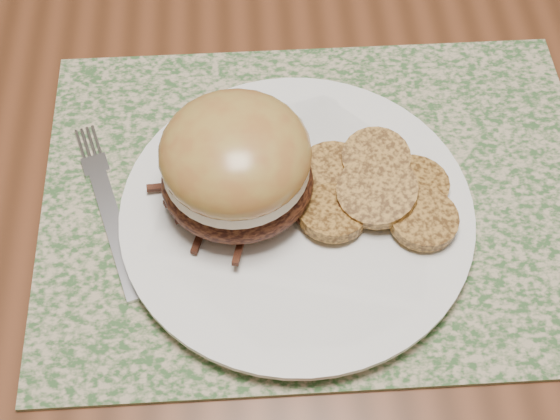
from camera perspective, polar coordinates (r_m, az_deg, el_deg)
The scene contains 6 objects.
ground at distance 1.39m, azimuth 13.67°, elevation -12.94°, with size 3.50×3.50×0.00m, color brown.
placemat at distance 0.63m, azimuth 3.01°, elevation 0.95°, with size 0.45×0.33×0.00m, color #365B2F.
dinner_plate at distance 0.61m, azimuth 1.23°, elevation -0.35°, with size 0.26×0.26×0.02m, color white.
pork_sandwich at distance 0.58m, azimuth -3.23°, elevation 3.30°, with size 0.12×0.12×0.09m.
roasted_potatoes at distance 0.61m, azimuth 6.98°, elevation 1.54°, with size 0.14×0.13×0.03m.
fork at distance 0.64m, azimuth -12.46°, elevation 0.21°, with size 0.07×0.17×0.00m.
Camera 1 is at (-0.35, -0.44, 1.28)m, focal length 50.00 mm.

